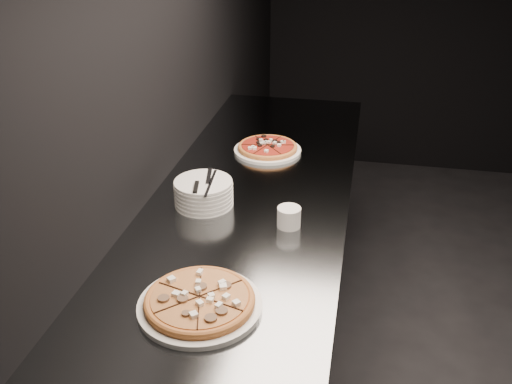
% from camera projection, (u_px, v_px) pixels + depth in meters
% --- Properties ---
extents(wall_left, '(0.02, 5.00, 2.80)m').
position_uv_depth(wall_left, '(146.00, 67.00, 2.00)').
color(wall_left, black).
rests_on(wall_left, floor).
extents(counter, '(0.74, 2.44, 0.92)m').
position_uv_depth(counter, '(251.00, 295.00, 2.36)').
color(counter, slate).
rests_on(counter, floor).
extents(pizza_mushroom, '(0.38, 0.38, 0.04)m').
position_uv_depth(pizza_mushroom, '(200.00, 302.00, 1.56)').
color(pizza_mushroom, silver).
rests_on(pizza_mushroom, counter).
extents(pizza_tomato, '(0.31, 0.31, 0.03)m').
position_uv_depth(pizza_tomato, '(268.00, 148.00, 2.53)').
color(pizza_tomato, silver).
rests_on(pizza_tomato, counter).
extents(plate_stack, '(0.21, 0.21, 0.10)m').
position_uv_depth(plate_stack, '(204.00, 193.00, 2.08)').
color(plate_stack, silver).
rests_on(plate_stack, counter).
extents(cutlery, '(0.07, 0.23, 0.01)m').
position_uv_depth(cutlery, '(204.00, 183.00, 2.04)').
color(cutlery, silver).
rests_on(cutlery, plate_stack).
extents(ramekin, '(0.08, 0.08, 0.07)m').
position_uv_depth(ramekin, '(289.00, 217.00, 1.95)').
color(ramekin, silver).
rests_on(ramekin, counter).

